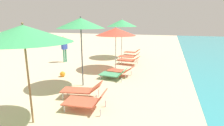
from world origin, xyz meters
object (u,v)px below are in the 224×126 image
(lounger_fifth_inland, at_px, (121,70))
(umbrella_third, at_px, (23,34))
(umbrella_farthest, at_px, (122,23))
(lounger_fifth_shoreside, at_px, (129,60))
(lounger_fourth_shoreside, at_px, (114,74))
(beach_ball, at_px, (63,74))
(lounger_fourth_inland, at_px, (83,89))
(umbrella_fifth, at_px, (116,32))
(lounger_farthest_inland, at_px, (130,56))
(lounger_farthest_shoreside, at_px, (132,52))
(umbrella_fourth, at_px, (81,23))
(lounger_third_shoreside, at_px, (87,101))
(person_walking_near, at_px, (64,46))

(lounger_fifth_inland, bearing_deg, umbrella_third, 83.22)
(umbrella_farthest, bearing_deg, lounger_fifth_shoreside, -63.46)
(lounger_fourth_shoreside, bearing_deg, beach_ball, 14.38)
(lounger_fourth_shoreside, bearing_deg, umbrella_third, 81.96)
(lounger_fifth_shoreside, bearing_deg, lounger_fourth_shoreside, 94.63)
(lounger_fifth_shoreside, relative_size, lounger_fifth_inland, 1.02)
(lounger_fourth_inland, height_order, lounger_fifth_inland, lounger_fourth_inland)
(umbrella_fifth, height_order, lounger_fifth_inland, umbrella_fifth)
(lounger_fourth_inland, distance_m, beach_ball, 2.91)
(lounger_fourth_shoreside, relative_size, lounger_farthest_inland, 0.89)
(lounger_fourth_shoreside, height_order, lounger_fifth_inland, lounger_fourth_shoreside)
(beach_ball, bearing_deg, umbrella_third, -67.22)
(umbrella_farthest, height_order, lounger_farthest_shoreside, umbrella_farthest)
(lounger_fourth_inland, bearing_deg, lounger_fourth_shoreside, -110.36)
(umbrella_third, distance_m, umbrella_fourth, 3.02)
(beach_ball, bearing_deg, lounger_fifth_shoreside, 54.26)
(lounger_fourth_inland, bearing_deg, lounger_third_shoreside, 114.08)
(umbrella_fifth, xyz_separation_m, beach_ball, (-2.05, -2.29, -1.99))
(lounger_third_shoreside, bearing_deg, lounger_fourth_shoreside, -93.50)
(lounger_farthest_shoreside, xyz_separation_m, beach_ball, (-2.07, -6.79, -0.15))
(lounger_fourth_shoreside, relative_size, lounger_fourth_inland, 0.87)
(umbrella_third, distance_m, lounger_third_shoreside, 2.58)
(person_walking_near, bearing_deg, lounger_third_shoreside, 144.44)
(lounger_fourth_inland, bearing_deg, lounger_fifth_inland, -111.87)
(umbrella_fifth, bearing_deg, lounger_fourth_shoreside, -75.23)
(umbrella_third, xyz_separation_m, lounger_farthest_shoreside, (0.46, 10.62, -2.10))
(lounger_fifth_inland, relative_size, lounger_farthest_shoreside, 1.02)
(lounger_third_shoreside, height_order, umbrella_fourth, umbrella_fourth)
(lounger_fourth_inland, bearing_deg, lounger_farthest_inland, -102.73)
(umbrella_fifth, height_order, umbrella_farthest, umbrella_farthest)
(lounger_fifth_shoreside, bearing_deg, lounger_farthest_shoreside, -76.61)
(umbrella_third, bearing_deg, lounger_fifth_shoreside, 82.70)
(umbrella_third, relative_size, umbrella_fifth, 1.10)
(lounger_farthest_shoreside, bearing_deg, umbrella_third, 97.04)
(lounger_third_shoreside, height_order, lounger_fourth_shoreside, lounger_third_shoreside)
(umbrella_fourth, distance_m, lounger_farthest_shoreside, 7.97)
(umbrella_fifth, xyz_separation_m, lounger_fifth_shoreside, (0.50, 1.25, -1.80))
(lounger_fifth_shoreside, height_order, beach_ball, lounger_fifth_shoreside)
(lounger_third_shoreside, bearing_deg, lounger_fifth_shoreside, -94.82)
(lounger_third_shoreside, distance_m, umbrella_fourth, 3.18)
(lounger_farthest_inland, distance_m, beach_ball, 5.24)
(lounger_fifth_shoreside, relative_size, lounger_farthest_shoreside, 1.05)
(lounger_third_shoreside, distance_m, person_walking_near, 7.16)
(lounger_fifth_inland, bearing_deg, lounger_third_shoreside, 95.15)
(lounger_fifth_inland, height_order, lounger_farthest_shoreside, lounger_farthest_shoreside)
(lounger_fourth_shoreside, height_order, lounger_fifth_shoreside, lounger_fourth_shoreside)
(lounger_fourth_inland, bearing_deg, lounger_farthest_shoreside, -100.69)
(lounger_third_shoreside, bearing_deg, lounger_fourth_inland, -60.61)
(umbrella_fourth, bearing_deg, person_walking_near, 131.26)
(lounger_fourth_inland, height_order, umbrella_farthest, umbrella_farthest)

